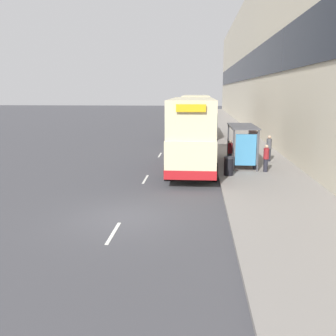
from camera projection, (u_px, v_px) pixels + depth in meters
ground_plane at (122, 218)px, 14.19m from camera, size 220.00×220.00×0.00m
pavement at (225, 126)px, 51.26m from camera, size 5.00×93.00×0.14m
terrace_facade at (257, 61)px, 49.24m from camera, size 3.10×93.00×17.09m
lane_mark_0 at (113, 233)px, 12.71m from camera, size 0.12×2.00×0.01m
lane_mark_1 at (145, 179)px, 20.44m from camera, size 0.12×2.00×0.01m
lane_mark_2 at (160, 155)px, 28.17m from camera, size 0.12×2.00×0.01m
lane_mark_3 at (168, 141)px, 35.90m from camera, size 0.12×2.00×0.01m
lane_mark_4 at (173, 132)px, 43.63m from camera, size 0.12×2.00×0.01m
bus_shelter at (246, 138)px, 23.09m from camera, size 1.60×4.20×2.48m
double_decker_bus_near at (192, 132)px, 22.70m from camera, size 2.85×10.10×4.30m
double_decker_bus_ahead at (196, 116)px, 37.46m from camera, size 2.85×10.41×4.30m
car_0 at (198, 111)px, 71.95m from camera, size 1.94×4.54×1.80m
pedestrian_at_shelter at (269, 148)px, 24.79m from camera, size 0.34×0.34×1.72m
pedestrian_1 at (256, 155)px, 22.21m from camera, size 0.34×0.34×1.71m
pedestrian_2 at (253, 143)px, 27.59m from camera, size 0.32×0.32×1.59m
pedestrian_3 at (230, 152)px, 23.58m from camera, size 0.31×0.31×1.58m
pedestrian_4 at (266, 158)px, 21.55m from camera, size 0.31×0.31×1.58m
litter_bin at (229, 166)px, 20.69m from camera, size 0.55×0.55×1.05m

